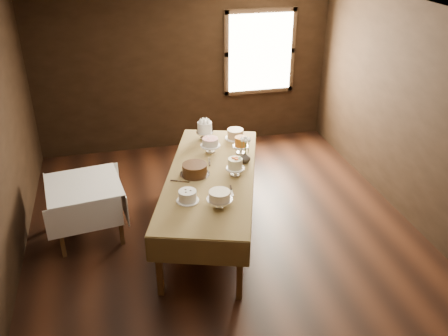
# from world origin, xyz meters

# --- Properties ---
(floor) EXTENTS (5.00, 6.00, 0.01)m
(floor) POSITION_xyz_m (0.00, 0.00, 0.00)
(floor) COLOR black
(floor) RESTS_ON ground
(ceiling) EXTENTS (5.00, 6.00, 0.01)m
(ceiling) POSITION_xyz_m (0.00, 0.00, 2.80)
(ceiling) COLOR beige
(ceiling) RESTS_ON wall_back
(wall_back) EXTENTS (5.00, 0.02, 2.80)m
(wall_back) POSITION_xyz_m (0.00, 3.00, 1.40)
(wall_back) COLOR black
(wall_back) RESTS_ON ground
(wall_right) EXTENTS (0.02, 6.00, 2.80)m
(wall_right) POSITION_xyz_m (2.50, 0.00, 1.40)
(wall_right) COLOR black
(wall_right) RESTS_ON ground
(window) EXTENTS (1.10, 0.05, 1.30)m
(window) POSITION_xyz_m (1.30, 2.94, 1.60)
(window) COLOR #FFEABF
(window) RESTS_ON wall_back
(display_table) EXTENTS (1.84, 2.90, 0.84)m
(display_table) POSITION_xyz_m (-0.15, 0.29, 0.77)
(display_table) COLOR #4B331C
(display_table) RESTS_ON ground
(side_table) EXTENTS (1.00, 1.00, 0.75)m
(side_table) POSITION_xyz_m (-1.71, 0.56, 0.66)
(side_table) COLOR #4B331C
(side_table) RESTS_ON ground
(cake_meringue) EXTENTS (0.25, 0.25, 0.26)m
(cake_meringue) POSITION_xyz_m (-0.00, 1.35, 0.96)
(cake_meringue) COLOR silver
(cake_meringue) RESTS_ON display_table
(cake_speckled) EXTENTS (0.32, 0.32, 0.14)m
(cake_speckled) POSITION_xyz_m (0.42, 1.25, 0.90)
(cake_speckled) COLOR white
(cake_speckled) RESTS_ON display_table
(cake_lattice) EXTENTS (0.30, 0.30, 0.21)m
(cake_lattice) POSITION_xyz_m (-0.02, 0.90, 0.93)
(cake_lattice) COLOR white
(cake_lattice) RESTS_ON display_table
(cake_caramel) EXTENTS (0.22, 0.22, 0.25)m
(cake_caramel) POSITION_xyz_m (0.37, 0.76, 0.95)
(cake_caramel) COLOR white
(cake_caramel) RESTS_ON display_table
(cake_chocolate) EXTENTS (0.39, 0.39, 0.14)m
(cake_chocolate) POSITION_xyz_m (-0.34, 0.32, 0.91)
(cake_chocolate) COLOR silver
(cake_chocolate) RESTS_ON display_table
(cake_flowers) EXTENTS (0.23, 0.23, 0.24)m
(cake_flowers) POSITION_xyz_m (0.14, 0.19, 0.94)
(cake_flowers) COLOR white
(cake_flowers) RESTS_ON display_table
(cake_swirl) EXTENTS (0.29, 0.29, 0.13)m
(cake_swirl) POSITION_xyz_m (-0.54, -0.27, 0.90)
(cake_swirl) COLOR white
(cake_swirl) RESTS_ON display_table
(cake_cream) EXTENTS (0.29, 0.29, 0.21)m
(cake_cream) POSITION_xyz_m (-0.21, -0.47, 0.93)
(cake_cream) COLOR silver
(cake_cream) RESTS_ON display_table
(cake_server_b) EXTENTS (0.06, 0.24, 0.01)m
(cake_server_b) POSITION_xyz_m (-0.01, -0.22, 0.84)
(cake_server_b) COLOR silver
(cake_server_b) RESTS_ON display_table
(cake_server_c) EXTENTS (0.07, 0.24, 0.01)m
(cake_server_c) POSITION_xyz_m (-0.09, 0.66, 0.84)
(cake_server_c) COLOR silver
(cake_server_c) RESTS_ON display_table
(cake_server_d) EXTENTS (0.19, 0.19, 0.01)m
(cake_server_d) POSITION_xyz_m (0.27, 0.49, 0.84)
(cake_server_d) COLOR silver
(cake_server_d) RESTS_ON display_table
(cake_server_e) EXTENTS (0.23, 0.12, 0.01)m
(cake_server_e) POSITION_xyz_m (-0.51, 0.17, 0.84)
(cake_server_e) COLOR silver
(cake_server_e) RESTS_ON display_table
(flower_vase) EXTENTS (0.17, 0.17, 0.15)m
(flower_vase) POSITION_xyz_m (0.35, 0.49, 0.91)
(flower_vase) COLOR #2D2823
(flower_vase) RESTS_ON display_table
(flower_bouquet) EXTENTS (0.14, 0.14, 0.20)m
(flower_bouquet) POSITION_xyz_m (0.35, 0.49, 1.11)
(flower_bouquet) COLOR white
(flower_bouquet) RESTS_ON flower_vase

